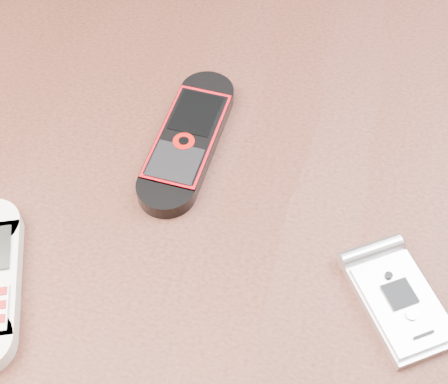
{
  "coord_description": "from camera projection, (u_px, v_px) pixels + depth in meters",
  "views": [
    {
      "loc": [
        0.07,
        -0.28,
        1.15
      ],
      "look_at": [
        0.01,
        0.0,
        0.76
      ],
      "focal_mm": 50.0,
      "sensor_mm": 36.0,
      "label": 1
    }
  ],
  "objects": [
    {
      "name": "table",
      "position": [
        219.0,
        264.0,
        0.58
      ],
      "size": [
        1.2,
        0.8,
        0.75
      ],
      "color": "black",
      "rests_on": "ground"
    },
    {
      "name": "nokia_black_red",
      "position": [
        188.0,
        139.0,
        0.52
      ],
      "size": [
        0.06,
        0.16,
        0.02
      ],
      "primitive_type": "cube",
      "rotation": [
        0.0,
        0.0,
        -0.05
      ],
      "color": "black",
      "rests_on": "table"
    },
    {
      "name": "motorola_razr",
      "position": [
        399.0,
        301.0,
        0.43
      ],
      "size": [
        0.09,
        0.1,
        0.01
      ],
      "primitive_type": "cube",
      "rotation": [
        0.0,
        0.0,
        0.59
      ],
      "color": "silver",
      "rests_on": "table"
    }
  ]
}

